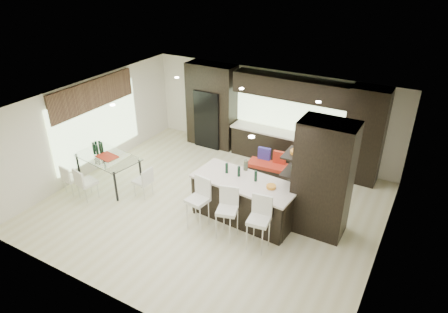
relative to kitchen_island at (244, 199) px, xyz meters
The scene contains 22 objects.
ground 1.05m from the kitchen_island, behind, with size 8.00×8.00×0.00m, color beige.
back_wall 3.74m from the kitchen_island, 104.55° to the left, with size 8.00×0.02×2.70m, color white.
left_wall 4.99m from the kitchen_island, behind, with size 0.02×7.00×2.70m, color white.
right_wall 3.19m from the kitchen_island, ahead, with size 0.02×7.00×2.70m, color white.
ceiling 2.36m from the kitchen_island, behind, with size 8.00×7.00×0.02m, color white.
window_left 4.95m from the kitchen_island, behind, with size 0.04×3.20×1.90m, color #B2D199.
window_back 3.65m from the kitchen_island, 95.17° to the left, with size 3.40×0.04×1.20m, color #B2D199.
stone_accent 5.15m from the kitchen_island, behind, with size 0.08×3.00×0.80m, color brown.
ceiling_spots 2.36m from the kitchen_island, 163.08° to the left, with size 4.00×3.00×0.02m, color white.
back_cabinetry 3.33m from the kitchen_island, 97.41° to the left, with size 6.80×0.68×2.70m, color black.
refrigerator 4.25m from the kitchen_island, 131.81° to the left, with size 0.90×0.68×1.90m, color black.
partition_column 1.93m from the kitchen_island, 14.28° to the left, with size 1.20×0.80×2.70m, color black.
kitchen_island is the anchor object (origin of this frame).
stool_left 1.16m from the kitchen_island, 131.68° to the right, with size 0.45×0.45×1.02m, color white.
stool_mid 0.86m from the kitchen_island, 90.00° to the right, with size 0.44×0.44×0.99m, color white.
stool_right 1.15m from the kitchen_island, 48.27° to the right, with size 0.45×0.45×1.01m, color white.
bench 1.95m from the kitchen_island, 94.12° to the left, with size 1.33×0.51×0.51m, color black.
floor_vase 0.53m from the kitchen_island, 115.00° to the left, with size 0.47×0.47×1.29m, color #444C37, non-canonical shape.
dining_table 3.95m from the kitchen_island, behind, with size 1.78×1.00×0.86m, color white.
chair_near 4.12m from the kitchen_island, 162.43° to the right, with size 0.44×0.44×0.82m, color white.
chair_far 4.65m from the kitchen_island, 164.71° to the right, with size 0.41×0.41×0.75m, color white.
chair_end 2.79m from the kitchen_island, behind, with size 0.42×0.42×0.77m, color white.
Camera 1 is at (4.41, -7.20, 5.82)m, focal length 32.00 mm.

